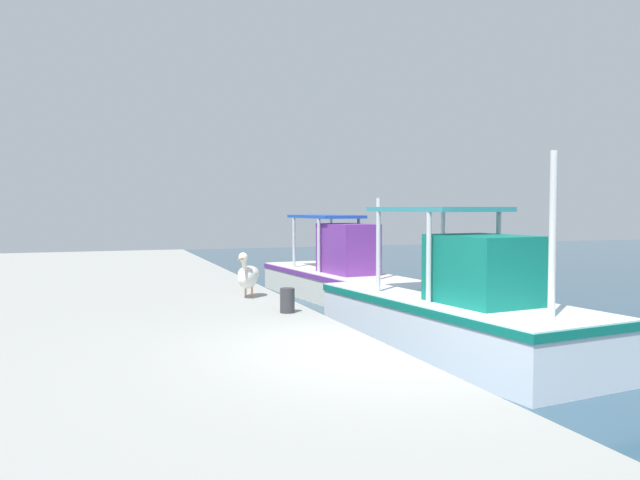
% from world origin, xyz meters
% --- Properties ---
extents(fishing_boat_nearest, '(6.20, 2.25, 2.62)m').
position_xyz_m(fishing_boat_nearest, '(-8.84, 2.74, 0.64)').
color(fishing_boat_nearest, silver).
rests_on(fishing_boat_nearest, ground).
extents(fishing_boat_second, '(5.71, 2.68, 3.16)m').
position_xyz_m(fishing_boat_second, '(-2.44, 2.37, 0.68)').
color(fishing_boat_second, white).
rests_on(fishing_boat_second, ground).
extents(pelican, '(0.93, 0.66, 0.82)m').
position_xyz_m(pelican, '(-4.53, -0.63, 1.20)').
color(pelican, tan).
rests_on(pelican, quay_pier).
extents(mooring_bollard_nearest, '(0.22, 0.22, 0.38)m').
position_xyz_m(mooring_bollard_nearest, '(-2.72, -0.45, 0.99)').
color(mooring_bollard_nearest, '#333338').
rests_on(mooring_bollard_nearest, quay_pier).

